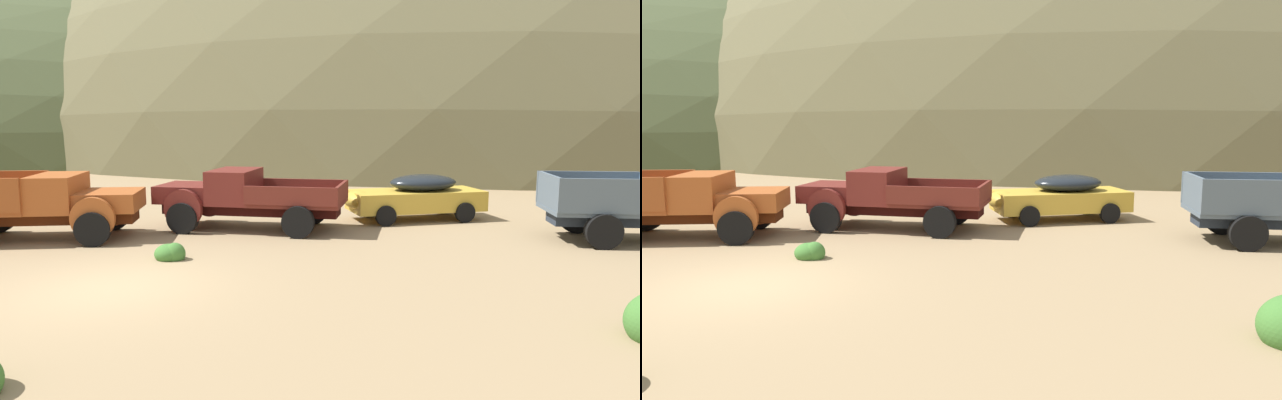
# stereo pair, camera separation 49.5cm
# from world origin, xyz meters

# --- Properties ---
(ground_plane) EXTENTS (300.00, 300.00, 0.00)m
(ground_plane) POSITION_xyz_m (0.00, 0.00, 0.00)
(ground_plane) COLOR #937A56
(hill_far_right) EXTENTS (112.14, 62.06, 38.37)m
(hill_far_right) POSITION_xyz_m (-21.83, 55.43, 0.00)
(hill_far_right) COLOR #424C2D
(hill_far_right) RESTS_ON ground
(hill_distant) EXTENTS (106.69, 79.48, 55.56)m
(hill_distant) POSITION_xyz_m (21.89, 55.27, 0.00)
(hill_distant) COLOR brown
(hill_distant) RESTS_ON ground
(truck_oxide_orange) EXTENTS (5.84, 3.08, 1.91)m
(truck_oxide_orange) POSITION_xyz_m (-3.45, 4.84, 1.01)
(truck_oxide_orange) COLOR #51220D
(truck_oxide_orange) RESTS_ON ground
(truck_oxblood) EXTENTS (6.16, 3.18, 1.89)m
(truck_oxblood) POSITION_xyz_m (1.68, 6.43, 1.01)
(truck_oxblood) COLOR black
(truck_oxblood) RESTS_ON ground
(car_faded_yellow) EXTENTS (5.09, 2.91, 1.57)m
(car_faded_yellow) POSITION_xyz_m (7.43, 8.10, 0.82)
(car_faded_yellow) COLOR gold
(car_faded_yellow) RESTS_ON ground
(bush_front_left) EXTENTS (0.79, 0.64, 0.56)m
(bush_front_left) POSITION_xyz_m (0.61, 2.42, 0.14)
(bush_front_left) COLOR #3D702D
(bush_front_left) RESTS_ON ground
(bush_near_barrel) EXTENTS (1.16, 0.90, 0.79)m
(bush_near_barrel) POSITION_xyz_m (-6.56, 7.30, 0.21)
(bush_near_barrel) COLOR olive
(bush_near_barrel) RESTS_ON ground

